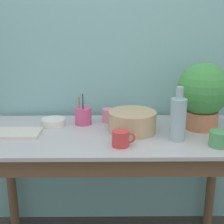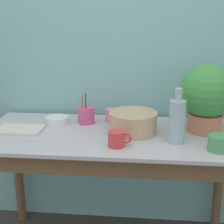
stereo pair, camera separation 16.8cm
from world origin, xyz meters
The scene contains 11 objects.
wall_back centered at (0.00, 0.69, 1.20)m, with size 6.00×0.05×2.40m.
counter_table centered at (0.00, 0.29, 0.64)m, with size 1.46×0.64×0.79m.
potted_plant centered at (0.51, 0.40, 0.99)m, with size 0.29×0.29×0.37m.
bowl_wash_large centered at (0.11, 0.34, 0.85)m, with size 0.26×0.26×0.11m.
bottle_tall centered at (0.34, 0.22, 0.91)m, with size 0.08×0.08×0.28m.
mug_pink centered at (-0.02, 0.51, 0.83)m, with size 0.11×0.07×0.08m.
mug_green centered at (0.53, 0.13, 0.83)m, with size 0.13×0.10×0.08m.
mug_red centered at (0.04, 0.14, 0.83)m, with size 0.12×0.08×0.08m.
bowl_small_enamel_white centered at (-0.34, 0.44, 0.81)m, with size 0.14×0.14×0.04m.
utensil_cup centered at (-0.17, 0.47, 0.84)m, with size 0.10×0.10×0.19m.
tray_board centered at (-0.52, 0.30, 0.80)m, with size 0.25×0.16×0.02m.
Camera 2 is at (0.15, -1.29, 1.40)m, focal length 50.00 mm.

